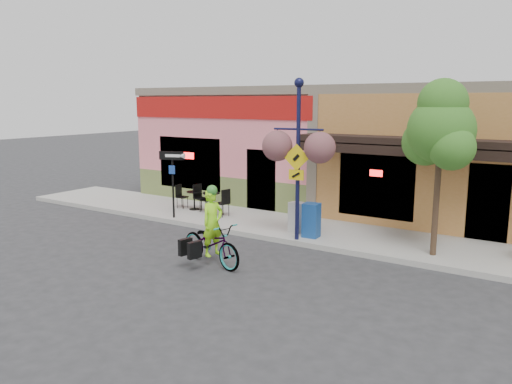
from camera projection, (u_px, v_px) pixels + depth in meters
ground at (287, 250)px, 13.47m from camera, size 90.00×90.00×0.00m
sidewalk at (320, 232)px, 15.11m from camera, size 24.00×3.00×0.15m
curb at (297, 243)px, 13.91m from camera, size 24.00×0.12×0.15m
building at (383, 147)px, 19.26m from camera, size 18.20×8.20×4.50m
bicycle at (211, 243)px, 12.22m from camera, size 2.16×1.15×1.08m
cyclist_rider at (213, 233)px, 12.15m from camera, size 0.51×0.67×1.64m
lamp_post at (298, 161)px, 13.61m from camera, size 1.48×0.74×4.45m
one_way_sign at (173, 185)px, 16.45m from camera, size 0.86×0.47×2.22m
cafe_set_left at (194, 198)px, 17.80m from camera, size 1.46×0.78×0.86m
cafe_set_right at (211, 200)px, 17.17m from camera, size 1.72×1.12×0.95m
newspaper_box_blue at (311, 220)px, 14.17m from camera, size 0.46×0.42×0.98m
newspaper_box_grey at (297, 217)px, 14.73m from camera, size 0.50×0.47×0.89m
street_tree at (438, 168)px, 12.21m from camera, size 2.24×2.24×4.43m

